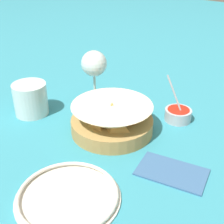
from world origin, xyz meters
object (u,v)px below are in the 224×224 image
(side_plate, at_px, (68,196))
(beer_mug, at_px, (30,100))
(sauce_cup, at_px, (178,114))
(wine_glass, at_px, (94,66))
(food_basket, at_px, (112,120))

(side_plate, bearing_deg, beer_mug, -29.91)
(sauce_cup, relative_size, beer_mug, 0.95)
(wine_glass, height_order, beer_mug, wine_glass)
(food_basket, xyz_separation_m, wine_glass, (0.15, -0.11, 0.08))
(food_basket, relative_size, side_plate, 1.03)
(food_basket, distance_m, wine_glass, 0.20)
(beer_mug, bearing_deg, food_basket, -166.38)
(sauce_cup, distance_m, side_plate, 0.40)
(wine_glass, relative_size, beer_mug, 1.23)
(sauce_cup, height_order, wine_glass, wine_glass)
(sauce_cup, relative_size, side_plate, 0.61)
(wine_glass, bearing_deg, beer_mug, 59.50)
(sauce_cup, bearing_deg, wine_glass, 10.80)
(food_basket, bearing_deg, wine_glass, -36.42)
(food_basket, xyz_separation_m, side_plate, (-0.08, 0.24, -0.03))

